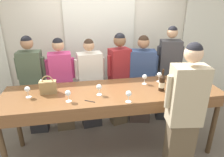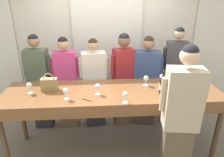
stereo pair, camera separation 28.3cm
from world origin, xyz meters
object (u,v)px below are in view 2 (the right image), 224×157
object	(u,v)px
wine_glass_front_left	(66,91)
guest_pink_top	(67,83)
wine_glass_center_right	(44,80)
host_pouring	(180,122)
guest_olive_jacket	(40,82)
handbag	(49,84)
wine_glass_front_mid	(162,77)
wine_bottle	(162,85)
guest_striped_shirt	(123,80)
guest_navy_coat	(146,82)
wine_glass_front_right	(98,87)
wine_glass_center_mid	(146,79)
tasting_bar	(113,97)
guest_beige_cap	(174,77)
wine_glass_center_left	(29,86)
wine_glass_back_left	(125,95)
guest_cream_sweater	(94,84)

from	to	relation	value
wine_glass_front_left	guest_pink_top	xyz separation A→B (m)	(-0.14, 0.92, -0.29)
wine_glass_center_right	host_pouring	distance (m)	1.93
guest_olive_jacket	guest_pink_top	world-z (taller)	guest_olive_jacket
handbag	wine_glass_front_mid	bearing A→B (deg)	3.94
wine_glass_center_right	guest_olive_jacket	world-z (taller)	guest_olive_jacket
wine_glass_front_left	host_pouring	distance (m)	1.42
wine_bottle	wine_glass_front_left	size ratio (longest dim) A/B	2.08
guest_striped_shirt	guest_navy_coat	bearing A→B (deg)	0.00
wine_glass_front_right	wine_glass_center_mid	xyz separation A→B (m)	(0.72, 0.24, 0.00)
tasting_bar	guest_beige_cap	bearing A→B (deg)	32.52
guest_striped_shirt	host_pouring	distance (m)	1.48
wine_glass_front_left	wine_glass_front_mid	distance (m)	1.43
wine_bottle	wine_glass_center_left	world-z (taller)	wine_bottle
handbag	wine_glass_back_left	size ratio (longest dim) A/B	1.68
wine_glass_center_mid	guest_navy_coat	xyz separation A→B (m)	(0.15, 0.57, -0.31)
wine_glass_front_left	guest_cream_sweater	bearing A→B (deg)	69.72
wine_glass_center_left	guest_olive_jacket	size ratio (longest dim) A/B	0.09
wine_glass_back_left	guest_cream_sweater	bearing A→B (deg)	110.48
guest_cream_sweater	host_pouring	size ratio (longest dim) A/B	0.89
wine_glass_front_right	wine_glass_front_left	bearing A→B (deg)	-164.41
wine_glass_front_right	wine_glass_center_right	distance (m)	0.83
guest_cream_sweater	wine_glass_center_left	bearing A→B (deg)	-140.34
wine_glass_center_mid	wine_bottle	bearing A→B (deg)	-58.33
host_pouring	handbag	bearing A→B (deg)	154.59
wine_glass_center_left	tasting_bar	bearing A→B (deg)	-1.30
wine_glass_center_left	guest_olive_jacket	world-z (taller)	guest_olive_jacket
wine_glass_front_left	guest_striped_shirt	size ratio (longest dim) A/B	0.09
tasting_bar	host_pouring	bearing A→B (deg)	-42.46
wine_glass_center_left	guest_olive_jacket	xyz separation A→B (m)	(-0.08, 0.72, -0.26)
wine_glass_center_left	guest_navy_coat	distance (m)	1.95
handbag	wine_glass_front_right	size ratio (longest dim) A/B	1.68
tasting_bar	guest_beige_cap	xyz separation A→B (m)	(1.16, 0.74, -0.02)
wine_glass_front_mid	wine_glass_center_left	xyz separation A→B (m)	(-1.89, -0.19, 0.00)
handbag	guest_pink_top	world-z (taller)	guest_pink_top
wine_glass_center_mid	guest_striped_shirt	distance (m)	0.67
handbag	guest_olive_jacket	distance (m)	0.76
wine_glass_front_mid	wine_glass_center_right	size ratio (longest dim) A/B	1.00
guest_cream_sweater	tasting_bar	bearing A→B (deg)	-70.04
wine_glass_center_right	guest_beige_cap	size ratio (longest dim) A/B	0.08
guest_pink_top	guest_cream_sweater	size ratio (longest dim) A/B	1.02
wine_glass_center_mid	guest_pink_top	bearing A→B (deg)	155.68
wine_glass_front_mid	guest_navy_coat	world-z (taller)	guest_navy_coat
wine_glass_front_left	guest_olive_jacket	bearing A→B (deg)	123.14
handbag	guest_beige_cap	distance (m)	2.15
wine_glass_center_mid	guest_pink_top	size ratio (longest dim) A/B	0.09
handbag	wine_glass_center_right	bearing A→B (deg)	126.57
wine_glass_front_right	wine_glass_center_mid	size ratio (longest dim) A/B	1.00
wine_glass_center_right	guest_cream_sweater	world-z (taller)	guest_cream_sweater
guest_cream_sweater	guest_beige_cap	world-z (taller)	guest_beige_cap
guest_navy_coat	handbag	bearing A→B (deg)	-157.51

